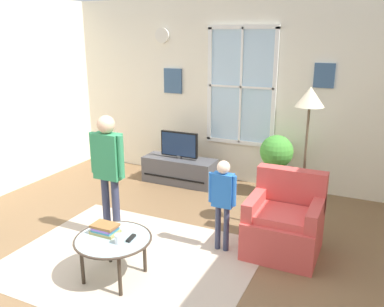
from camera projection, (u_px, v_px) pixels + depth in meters
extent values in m
cube|color=brown|center=(132.00, 271.00, 4.05)|extent=(6.26, 6.51, 0.02)
cube|color=silver|center=(235.00, 92.00, 6.26)|extent=(5.66, 0.12, 2.85)
cube|color=silver|center=(241.00, 87.00, 6.12)|extent=(1.03, 0.02, 1.74)
cube|color=white|center=(243.00, 27.00, 5.85)|extent=(1.09, 0.04, 0.06)
cube|color=white|center=(239.00, 142.00, 6.35)|extent=(1.09, 0.04, 0.06)
cube|color=white|center=(210.00, 85.00, 6.31)|extent=(0.06, 0.04, 1.74)
cube|color=white|center=(274.00, 89.00, 5.89)|extent=(0.06, 0.04, 1.74)
cube|color=white|center=(241.00, 87.00, 6.10)|extent=(0.03, 0.04, 1.74)
cube|color=white|center=(241.00, 87.00, 6.10)|extent=(1.03, 0.04, 0.03)
cube|color=#38567A|center=(173.00, 81.00, 6.58)|extent=(0.32, 0.03, 0.40)
cube|color=#38567A|center=(324.00, 76.00, 5.56)|extent=(0.28, 0.03, 0.34)
cylinder|color=silver|center=(162.00, 35.00, 6.44)|extent=(0.24, 0.04, 0.24)
cube|color=#C6B29E|center=(132.00, 259.00, 4.24)|extent=(2.50, 2.00, 0.01)
cube|color=#4C4C51|center=(179.00, 170.00, 6.41)|extent=(1.17, 0.42, 0.41)
cube|color=black|center=(173.00, 178.00, 6.24)|extent=(1.05, 0.02, 0.02)
cylinder|color=#4C4C4C|center=(179.00, 157.00, 6.34)|extent=(0.08, 0.08, 0.05)
cube|color=black|center=(179.00, 144.00, 6.28)|extent=(0.62, 0.05, 0.40)
cube|color=navy|center=(178.00, 145.00, 6.26)|extent=(0.58, 0.01, 0.36)
cube|color=#D14C47|center=(283.00, 235.00, 4.33)|extent=(0.76, 0.72, 0.42)
cube|color=#D14C47|center=(291.00, 188.00, 4.46)|extent=(0.76, 0.16, 0.45)
cube|color=#D14C47|center=(255.00, 203.00, 4.37)|extent=(0.12, 0.65, 0.20)
cube|color=#D14C47|center=(316.00, 214.00, 4.11)|extent=(0.12, 0.65, 0.20)
cube|color=#E1524D|center=(283.00, 216.00, 4.21)|extent=(0.61, 0.50, 0.08)
cylinder|color=#99B2B7|center=(113.00, 239.00, 3.81)|extent=(0.72, 0.72, 0.02)
torus|color=#3F3328|center=(113.00, 239.00, 3.81)|extent=(0.75, 0.75, 0.02)
cylinder|color=#33281E|center=(109.00, 244.00, 4.14)|extent=(0.04, 0.04, 0.41)
cylinder|color=#33281E|center=(145.00, 253.00, 3.97)|extent=(0.04, 0.04, 0.41)
cylinder|color=#33281E|center=(82.00, 265.00, 3.77)|extent=(0.04, 0.04, 0.41)
cylinder|color=#33281E|center=(120.00, 276.00, 3.60)|extent=(0.04, 0.04, 0.41)
cube|color=#9C9655|center=(105.00, 232.00, 3.90)|extent=(0.26, 0.18, 0.03)
cube|color=teal|center=(105.00, 230.00, 3.89)|extent=(0.22, 0.17, 0.02)
cube|color=#9268CA|center=(105.00, 228.00, 3.89)|extent=(0.21, 0.17, 0.02)
cube|color=#905E33|center=(105.00, 225.00, 3.88)|extent=(0.25, 0.17, 0.03)
cylinder|color=white|center=(119.00, 239.00, 3.70)|extent=(0.08, 0.08, 0.09)
cube|color=black|center=(131.00, 238.00, 3.79)|extent=(0.06, 0.14, 0.02)
cube|color=black|center=(112.00, 231.00, 3.93)|extent=(0.11, 0.14, 0.02)
cylinder|color=#333851|center=(218.00, 227.00, 4.39)|extent=(0.06, 0.06, 0.52)
cylinder|color=#333851|center=(226.00, 229.00, 4.35)|extent=(0.06, 0.06, 0.52)
cube|color=blue|center=(223.00, 190.00, 4.25)|extent=(0.22, 0.12, 0.37)
sphere|color=beige|center=(224.00, 167.00, 4.17)|extent=(0.14, 0.14, 0.14)
cylinder|color=blue|center=(211.00, 187.00, 4.28)|extent=(0.05, 0.05, 0.33)
cylinder|color=blue|center=(234.00, 191.00, 4.17)|extent=(0.05, 0.05, 0.33)
cylinder|color=#333851|center=(106.00, 207.00, 4.65)|extent=(0.09, 0.09, 0.73)
cylinder|color=#333851|center=(116.00, 209.00, 4.60)|extent=(0.09, 0.09, 0.73)
cube|color=#338C59|center=(108.00, 156.00, 4.45)|extent=(0.32, 0.16, 0.52)
sphere|color=#D8AD8C|center=(106.00, 125.00, 4.35)|extent=(0.20, 0.20, 0.20)
cylinder|color=#338C59|center=(93.00, 152.00, 4.50)|extent=(0.07, 0.07, 0.47)
cylinder|color=#338C59|center=(121.00, 156.00, 4.35)|extent=(0.07, 0.07, 0.47)
cylinder|color=#4C565B|center=(274.00, 187.00, 5.92)|extent=(0.27, 0.27, 0.24)
cylinder|color=#4C7238|center=(275.00, 173.00, 5.86)|extent=(0.02, 0.02, 0.19)
sphere|color=green|center=(277.00, 151.00, 5.76)|extent=(0.48, 0.48, 0.48)
cylinder|color=black|center=(299.00, 231.00, 4.83)|extent=(0.26, 0.26, 0.03)
cylinder|color=brown|center=(304.00, 172.00, 4.62)|extent=(0.03, 0.03, 1.54)
cone|color=beige|center=(310.00, 97.00, 4.37)|extent=(0.32, 0.32, 0.22)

